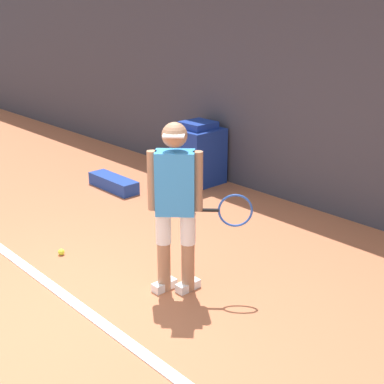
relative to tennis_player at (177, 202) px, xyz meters
The scene contains 7 objects.
ground_plane 1.53m from the tennis_player, 105.58° to the right, with size 24.00×24.00×0.00m, color #B76642.
back_wall 2.77m from the tennis_player, 97.07° to the left, with size 24.00×0.10×2.69m.
court_baseline 1.25m from the tennis_player, 111.85° to the right, with size 21.60×0.10×0.01m.
tennis_player is the anchor object (origin of this frame).
tennis_ball 1.67m from the tennis_player, 162.79° to the right, with size 0.07×0.07×0.07m.
covered_chair 3.18m from the tennis_player, 133.14° to the left, with size 0.60×0.62×0.92m.
equipment_bag 3.12m from the tennis_player, 156.37° to the left, with size 0.88×0.27×0.18m.
Camera 1 is at (3.65, -1.68, 2.52)m, focal length 50.00 mm.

